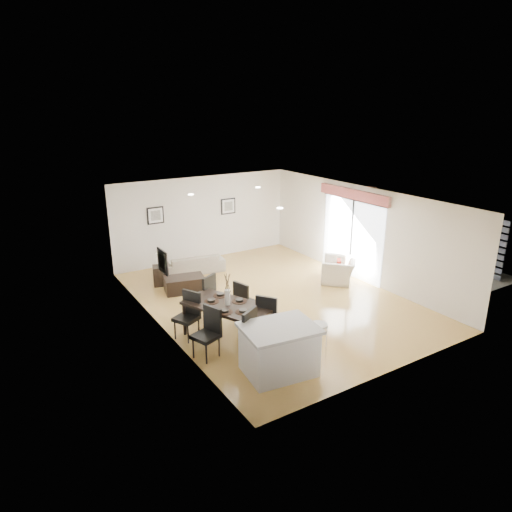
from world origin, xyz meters
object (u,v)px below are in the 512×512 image
dining_chair_wnear (209,329)px  dining_chair_enear (268,315)px  bar_stool (319,329)px  dining_chair_efar (244,300)px  armchair (339,270)px  dining_chair_foot (205,294)px  side_table (161,275)px  coffee_table (184,284)px  kitchen_island (279,349)px  sofa (193,264)px  dining_chair_wfar (189,312)px  dining_table (228,308)px  dining_chair_head (255,335)px

dining_chair_wnear → dining_chair_enear: bearing=66.9°
bar_stool → dining_chair_efar: bearing=101.5°
armchair → dining_chair_foot: 4.26m
dining_chair_wnear → side_table: (0.55, 4.16, -0.30)m
coffee_table → armchair: bearing=-9.2°
kitchen_island → sofa: bearing=88.6°
dining_chair_efar → dining_chair_wfar: bearing=72.2°
dining_table → dining_chair_foot: dining_chair_foot is taller
dining_chair_wnear → kitchen_island: dining_chair_wnear is taller
dining_chair_wfar → dining_chair_efar: (1.35, -0.06, -0.01)m
dining_chair_efar → dining_chair_foot: dining_chair_foot is taller
sofa → armchair: (3.22, -2.89, 0.07)m
kitchen_island → dining_table: bearing=103.0°
dining_chair_wnear → bar_stool: bearing=35.5°
dining_chair_wfar → coffee_table: bearing=132.3°
dining_chair_wnear → bar_stool: 2.17m
dining_table → coffee_table: (0.24, 2.92, -0.50)m
dining_chair_wnear → dining_chair_efar: size_ratio=1.03×
dining_chair_efar → bar_stool: (0.43, -2.14, 0.09)m
armchair → side_table: bearing=-73.7°
dining_chair_efar → dining_chair_foot: size_ratio=0.94×
dining_chair_enear → armchair: bearing=-99.4°
dining_chair_wfar → kitchen_island: bearing=-5.8°
coffee_table → side_table: (-0.36, 0.80, 0.07)m
dining_chair_wfar → dining_chair_foot: dining_chair_foot is taller
dining_chair_efar → side_table: dining_chair_efar is taller
sofa → kitchen_island: (-0.91, -5.86, 0.21)m
dining_chair_efar → coffee_table: 2.53m
bar_stool → armchair: bearing=43.0°
dining_chair_wfar → dining_chair_foot: bearing=106.0°
armchair → bar_stool: bar_stool is taller
dining_chair_foot → side_table: (-0.17, 2.54, -0.32)m
dining_chair_foot → dining_chair_head: bearing=58.9°
dining_chair_efar → bar_stool: 2.18m
dining_table → kitchen_island: 1.71m
dining_chair_efar → dining_chair_foot: (-0.63, 0.73, 0.04)m
sofa → coffee_table: 1.51m
sofa → dining_chair_efar: size_ratio=1.83×
dining_chair_enear → bar_stool: (0.42, -1.16, 0.06)m
dining_chair_enear → bar_stool: size_ratio=1.39×
dining_chair_wnear → side_table: size_ratio=1.88×
sofa → armchair: size_ratio=1.79×
dining_chair_enear → dining_chair_foot: (-0.64, 1.71, 0.01)m
armchair → dining_chair_enear: dining_chair_enear is taller
coffee_table → sofa: bearing=69.4°
coffee_table → kitchen_island: bearing=-78.2°
dining_chair_wfar → bar_stool: bearing=12.3°
dining_chair_wnear → dining_chair_efar: bearing=104.0°
dining_chair_efar → side_table: 3.38m
dining_chair_wnear → side_table: dining_chair_wnear is taller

